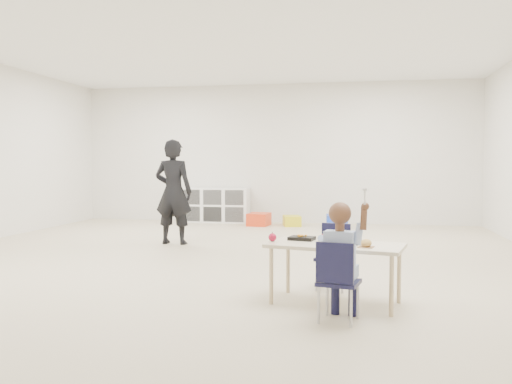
% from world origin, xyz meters
% --- Properties ---
extents(room, '(9.00, 9.02, 2.80)m').
position_xyz_m(room, '(0.00, 0.00, 1.40)').
color(room, beige).
rests_on(room, ground).
extents(table, '(1.21, 0.78, 0.51)m').
position_xyz_m(table, '(1.47, -1.77, 0.26)').
color(table, beige).
rests_on(table, ground).
extents(chair_near, '(0.35, 0.34, 0.62)m').
position_xyz_m(chair_near, '(1.52, -2.29, 0.31)').
color(chair_near, black).
rests_on(chair_near, ground).
extents(chair_far, '(0.35, 0.34, 0.62)m').
position_xyz_m(chair_far, '(1.43, -1.25, 0.31)').
color(chair_far, black).
rests_on(chair_far, ground).
extents(child, '(0.49, 0.49, 0.97)m').
position_xyz_m(child, '(1.52, -2.29, 0.49)').
color(child, '#B0C3EF').
rests_on(child, chair_near).
extents(lunch_tray_near, '(0.25, 0.20, 0.03)m').
position_xyz_m(lunch_tray_near, '(1.57, -1.74, 0.53)').
color(lunch_tray_near, black).
rests_on(lunch_tray_near, table).
extents(lunch_tray_far, '(0.25, 0.20, 0.03)m').
position_xyz_m(lunch_tray_far, '(1.17, -1.60, 0.53)').
color(lunch_tray_far, black).
rests_on(lunch_tray_far, table).
extents(milk_carton, '(0.08, 0.08, 0.10)m').
position_xyz_m(milk_carton, '(1.48, -1.89, 0.56)').
color(milk_carton, white).
rests_on(milk_carton, table).
extents(bread_roll, '(0.09, 0.09, 0.07)m').
position_xyz_m(bread_roll, '(1.73, -1.92, 0.55)').
color(bread_roll, tan).
rests_on(bread_roll, table).
extents(apple_near, '(0.07, 0.07, 0.07)m').
position_xyz_m(apple_near, '(1.37, -1.70, 0.55)').
color(apple_near, maroon).
rests_on(apple_near, table).
extents(apple_far, '(0.07, 0.07, 0.07)m').
position_xyz_m(apple_far, '(0.93, -1.74, 0.55)').
color(apple_far, maroon).
rests_on(apple_far, table).
extents(cubby_shelf, '(1.40, 0.40, 0.70)m').
position_xyz_m(cubby_shelf, '(-1.20, 4.28, 0.35)').
color(cubby_shelf, white).
rests_on(cubby_shelf, ground).
extents(adult, '(0.58, 0.40, 1.55)m').
position_xyz_m(adult, '(-1.03, 1.26, 0.78)').
color(adult, black).
rests_on(adult, ground).
extents(bin_red, '(0.42, 0.52, 0.24)m').
position_xyz_m(bin_red, '(-0.21, 3.86, 0.12)').
color(bin_red, red).
rests_on(bin_red, ground).
extents(bin_yellow, '(0.41, 0.47, 0.20)m').
position_xyz_m(bin_yellow, '(0.43, 3.90, 0.10)').
color(bin_yellow, yellow).
rests_on(bin_yellow, ground).
extents(bin_blue, '(0.42, 0.52, 0.24)m').
position_xyz_m(bin_blue, '(1.28, 3.77, 0.12)').
color(bin_blue, blue).
rests_on(bin_blue, ground).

